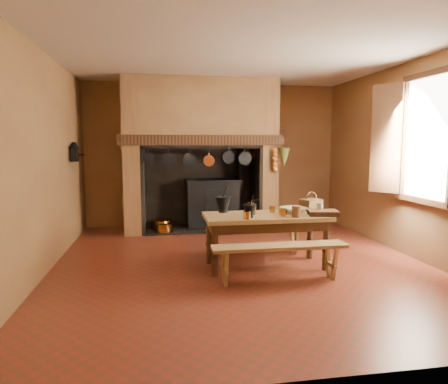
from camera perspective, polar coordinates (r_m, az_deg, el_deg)
name	(u,v)px	position (r m, az deg, el deg)	size (l,w,h in m)	color
floor	(240,263)	(5.56, 2.36, -10.10)	(5.50, 5.50, 0.00)	maroon
ceiling	(242,52)	(5.45, 2.52, 19.34)	(5.50, 5.50, 0.00)	silver
back_wall	(213,155)	(8.03, -1.59, 5.31)	(5.00, 0.02, 2.80)	olive
wall_left	(42,162)	(5.40, -24.58, 3.87)	(0.02, 5.50, 2.80)	olive
wall_right	(412,160)	(6.33, 25.26, 4.20)	(0.02, 5.50, 2.80)	olive
wall_front	(327,179)	(2.70, 14.46, 1.80)	(5.00, 0.02, 2.80)	olive
chimney_breast	(200,134)	(7.56, -3.42, 8.32)	(2.95, 0.96, 2.80)	olive
iron_range	(213,202)	(7.81, -1.57, -1.49)	(1.12, 0.55, 1.60)	black
hearth_pans	(162,226)	(7.58, -8.92, -4.82)	(0.51, 0.62, 0.20)	#AF6E28
hanging_pans	(201,159)	(7.06, -3.29, 4.75)	(1.92, 0.29, 0.27)	black
onion_string	(275,160)	(7.31, 7.27, 4.54)	(0.12, 0.10, 0.46)	#B27221
herb_bunch	(284,157)	(7.36, 8.62, 4.92)	(0.20, 0.20, 0.35)	olive
window	(422,138)	(5.91, 26.40, 6.90)	(0.39, 1.75, 1.76)	white
wall_coffee_mill	(74,151)	(6.89, -20.61, 5.56)	(0.23, 0.16, 0.31)	black
work_table	(266,223)	(5.29, 6.04, -4.40)	(1.62, 0.72, 0.70)	#AD844F
bench_front	(279,254)	(4.79, 7.93, -8.78)	(1.60, 0.28, 0.45)	#AD844F
bench_back	(256,235)	(5.87, 4.59, -6.14)	(1.44, 0.25, 0.41)	#AD844F
mortar_large	(223,204)	(5.39, -0.13, -1.66)	(0.21, 0.21, 0.36)	black
mortar_small	(250,210)	(5.02, 3.69, -2.62)	(0.17, 0.17, 0.28)	black
coffee_grinder	(251,208)	(5.27, 3.82, -2.36)	(0.19, 0.17, 0.20)	#3B2112
brass_mug_a	(247,215)	(4.92, 3.30, -3.33)	(0.09, 0.09, 0.10)	#AF6E28
brass_mug_b	(272,209)	(5.43, 6.93, -2.48)	(0.08, 0.08, 0.08)	#AF6E28
mixing_bowl	(294,210)	(5.42, 9.92, -2.57)	(0.33, 0.33, 0.08)	#B8B58D
stoneware_crock	(296,212)	(5.12, 10.30, -2.77)	(0.12, 0.12, 0.15)	brown
glass_jar	(320,208)	(5.43, 13.52, -2.30)	(0.08, 0.08, 0.14)	beige
wicker_basket	(311,204)	(5.71, 12.31, -1.67)	(0.33, 0.30, 0.27)	#463015
wooden_tray	(323,213)	(5.34, 13.96, -2.90)	(0.37, 0.27, 0.06)	#3B2112
brass_cup	(283,212)	(5.17, 8.46, -2.91)	(0.12, 0.12, 0.10)	#AF6E28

